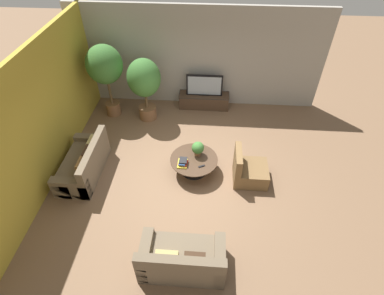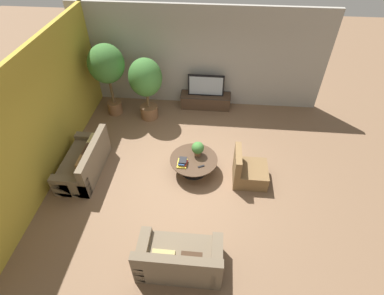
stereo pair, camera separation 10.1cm
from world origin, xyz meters
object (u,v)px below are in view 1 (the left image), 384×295
Objects in this scene: potted_plant_tabletop at (198,148)px; potted_palm_tall at (105,68)px; television at (204,85)px; media_console at (204,100)px; potted_palm_corner at (144,82)px; armchair_wicker at (248,171)px; coffee_table at (194,162)px; couch_near_entry at (182,259)px; couch_by_wall at (84,164)px.

potted_palm_tall is at bearing 142.21° from potted_plant_tabletop.
television is 2.92m from potted_palm_tall.
television is (0.00, -0.00, 0.54)m from media_console.
potted_palm_corner is (-1.66, -0.71, 1.00)m from media_console.
potted_palm_tall is at bearing -168.12° from television.
armchair_wicker is (1.19, -3.01, 0.04)m from media_console.
media_console is 2.06m from potted_palm_corner.
coffee_table is 2.80m from potted_palm_corner.
media_console is 2.85m from coffee_table.
potted_palm_tall reaches higher than armchair_wicker.
couch_near_entry is 0.82× the size of potted_palm_corner.
television is at bearing 138.06° from couch_by_wall.
potted_palm_tall reaches higher than potted_plant_tabletop.
media_console reaches higher than coffee_table.
potted_palm_tall is at bearing 139.24° from coffee_table.
television is 2.89m from coffee_table.
potted_palm_tall is at bearing 173.48° from potted_palm_corner.
coffee_table is (-0.12, -2.85, -0.48)m from television.
potted_plant_tabletop is (-0.04, -2.69, 0.39)m from media_console.
armchair_wicker is 0.46× the size of potted_palm_corner.
potted_palm_tall reaches higher than potted_palm_corner.
potted_plant_tabletop is at bearing -90.84° from media_console.
potted_plant_tabletop is at bearing -92.70° from couch_near_entry.
potted_palm_tall reaches higher than media_console.
couch_near_entry is 0.71× the size of potted_palm_tall.
media_console is at bearing 11.91° from potted_palm_tall.
television is at bearing 22.96° from potted_palm_corner.
couch_by_wall is at bearing -131.93° from media_console.
television is at bearing 21.49° from armchair_wicker.
television reaches higher than couch_near_entry.
potted_palm_corner is at bearing 129.34° from potted_plant_tabletop.
armchair_wicker is at bearing -7.13° from coffee_table.
coffee_table is 0.67× the size of couch_by_wall.
potted_palm_corner is at bearing -6.52° from potted_palm_tall.
armchair_wicker reaches higher than couch_by_wall.
couch_by_wall is at bearing 91.11° from armchair_wicker.
television reaches higher than media_console.
potted_palm_tall is 1.14m from potted_palm_corner.
armchair_wicker is (3.96, 0.08, -0.02)m from couch_by_wall.
potted_plant_tabletop is at bearing 63.24° from coffee_table.
couch_near_entry is at bearing 49.10° from couch_by_wall.
media_console is 1.42× the size of television.
potted_plant_tabletop is (0.13, 2.67, 0.33)m from couch_near_entry.
armchair_wicker is (1.35, 2.34, -0.01)m from couch_near_entry.
couch_near_entry is (-0.16, -5.35, -0.48)m from television.
coffee_table is 0.61× the size of potted_palm_corner.
couch_by_wall is (-2.78, -3.09, -0.48)m from television.
couch_by_wall reaches higher than media_console.
media_console is 0.82× the size of potted_palm_corner.
television reaches higher than potted_plant_tabletop.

